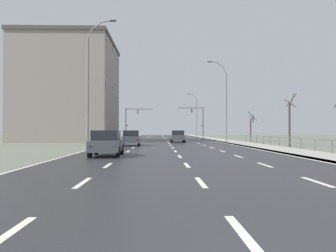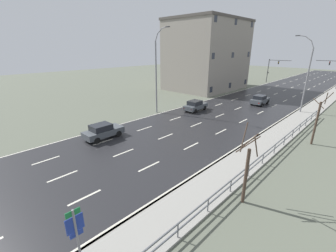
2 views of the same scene
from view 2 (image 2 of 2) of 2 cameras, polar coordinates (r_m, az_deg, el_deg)
ground_plane at (r=43.63m, az=22.71°, el=6.15°), size 160.00×160.00×0.12m
road_asphalt_strip at (r=54.79m, az=27.57°, el=8.00°), size 14.00×120.00×0.03m
sidewalk_right at (r=53.05m, az=36.22°, el=6.17°), size 3.00×120.00×0.12m
guardrail at (r=19.37m, az=23.45°, el=-7.38°), size 0.07×36.04×1.00m
street_lamp_midground at (r=36.97m, az=32.21°, el=10.85°), size 2.55×0.24×10.67m
street_lamp_left_bank at (r=31.33m, az=-2.91°, el=13.48°), size 2.63×0.24×11.54m
highway_sign at (r=9.95m, az=-22.53°, el=-24.95°), size 0.09×0.68×3.46m
traffic_signal_right at (r=63.86m, az=37.39°, el=11.46°), size 5.22×0.36×6.45m
traffic_signal_left at (r=66.92m, az=25.42°, el=13.61°), size 5.53×0.36×6.17m
car_near_left at (r=33.39m, az=7.12°, el=5.30°), size 2.02×4.20×1.57m
car_far_left at (r=23.86m, az=-16.54°, el=-1.24°), size 1.91×4.14×1.57m
car_distant at (r=39.99m, az=22.76°, el=6.31°), size 1.84×4.10×1.57m
brick_building at (r=52.49m, az=10.04°, el=17.66°), size 13.02×17.12×14.86m
bare_tree_near at (r=13.93m, az=19.66°, el=-10.87°), size 1.31×1.45×5.03m
bare_tree_mid at (r=25.26m, az=34.17°, el=1.05°), size 1.41×1.48×5.25m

